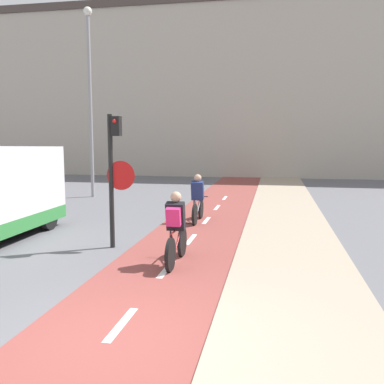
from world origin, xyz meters
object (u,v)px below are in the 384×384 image
object	(u,v)px
traffic_light_pole	(114,166)
street_lamp_far	(90,85)
cyclist_near	(176,230)
cyclist_far	(198,201)

from	to	relation	value
traffic_light_pole	street_lamp_far	bearing A→B (deg)	117.15
traffic_light_pole	cyclist_near	xyz separation A→B (m)	(1.68, -1.05, -1.20)
traffic_light_pole	cyclist_near	bearing A→B (deg)	-32.06
street_lamp_far	cyclist_near	world-z (taller)	street_lamp_far
street_lamp_far	cyclist_near	xyz separation A→B (m)	(5.78, -9.05, -4.02)
cyclist_near	cyclist_far	xyz separation A→B (m)	(-0.33, 4.38, -0.05)
street_lamp_far	cyclist_near	size ratio (longest dim) A/B	4.58
traffic_light_pole	cyclist_far	size ratio (longest dim) A/B	1.82
cyclist_far	cyclist_near	bearing A→B (deg)	-85.65
cyclist_near	cyclist_far	world-z (taller)	cyclist_near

